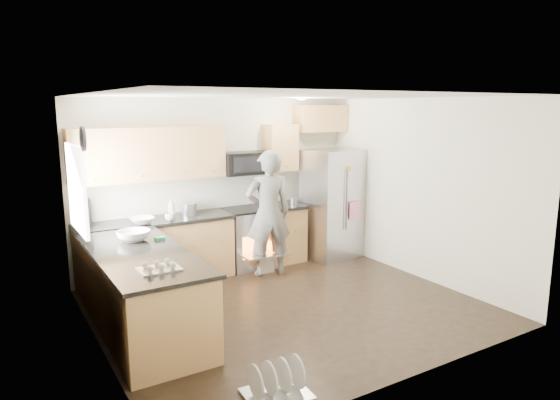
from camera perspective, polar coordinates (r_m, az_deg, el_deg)
ground at (r=6.42m, az=0.93°, el=-12.07°), size 4.50×4.50×0.00m
room_shell at (r=5.97m, az=0.60°, el=2.92°), size 4.54×4.04×2.62m
back_cabinet_run at (r=7.38m, az=-10.22°, el=-1.35°), size 4.45×0.64×2.50m
peninsula at (r=5.80m, az=-15.47°, el=-10.05°), size 0.96×2.36×1.04m
stove_range at (r=7.77m, az=-3.52°, el=-2.77°), size 0.76×0.97×1.79m
refrigerator at (r=8.27m, az=5.99°, el=-0.43°), size 0.96×0.79×1.79m
person at (r=7.32m, az=-1.34°, el=-1.54°), size 0.76×0.59×1.86m
dish_rack at (r=4.60m, az=-0.38°, el=-20.57°), size 0.58×0.48×0.34m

